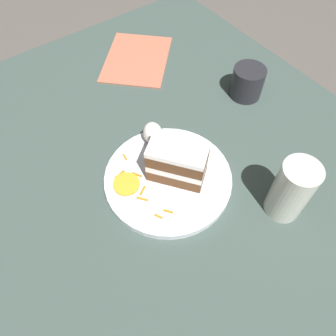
# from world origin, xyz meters

# --- Properties ---
(ground_plane) EXTENTS (6.00, 6.00, 0.00)m
(ground_plane) POSITION_xyz_m (0.00, 0.00, 0.00)
(ground_plane) COLOR #4C4742
(ground_plane) RESTS_ON ground
(dining_table) EXTENTS (1.16, 0.98, 0.04)m
(dining_table) POSITION_xyz_m (0.00, 0.00, 0.02)
(dining_table) COLOR #384742
(dining_table) RESTS_ON ground
(plate) EXTENTS (0.27, 0.27, 0.02)m
(plate) POSITION_xyz_m (0.03, -0.02, 0.04)
(plate) COLOR silver
(plate) RESTS_ON dining_table
(cake_slice) EXTENTS (0.13, 0.12, 0.09)m
(cake_slice) POSITION_xyz_m (0.04, -0.01, 0.10)
(cake_slice) COLOR brown
(cake_slice) RESTS_ON plate
(cream_dollop) EXTENTS (0.05, 0.04, 0.05)m
(cream_dollop) POSITION_xyz_m (-0.06, 0.01, 0.08)
(cream_dollop) COLOR white
(cream_dollop) RESTS_ON plate
(orange_garnish) EXTENTS (0.06, 0.06, 0.01)m
(orange_garnish) POSITION_xyz_m (0.00, -0.11, 0.06)
(orange_garnish) COLOR orange
(orange_garnish) RESTS_ON plate
(carrot_shreds_scatter) EXTENTS (0.18, 0.20, 0.00)m
(carrot_shreds_scatter) POSITION_xyz_m (0.02, -0.06, 0.05)
(carrot_shreds_scatter) COLOR orange
(carrot_shreds_scatter) RESTS_ON plate
(drinking_glass) EXTENTS (0.07, 0.07, 0.14)m
(drinking_glass) POSITION_xyz_m (0.23, 0.12, 0.10)
(drinking_glass) COLOR beige
(drinking_glass) RESTS_ON dining_table
(coffee_mug) EXTENTS (0.08, 0.08, 0.08)m
(coffee_mug) POSITION_xyz_m (-0.06, 0.30, 0.08)
(coffee_mug) COLOR #232328
(coffee_mug) RESTS_ON dining_table
(menu_card) EXTENTS (0.29, 0.29, 0.00)m
(menu_card) POSITION_xyz_m (-0.36, 0.15, 0.04)
(menu_card) COLOR #B2664C
(menu_card) RESTS_ON dining_table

